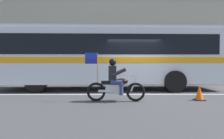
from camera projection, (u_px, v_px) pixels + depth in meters
name	position (u px, v px, depth m)	size (l,w,h in m)	color
ground_plane	(135.00, 93.00, 9.68)	(60.00, 60.00, 0.00)	#3D3D3F
sidewalk_curb	(127.00, 81.00, 14.78)	(28.00, 3.80, 0.15)	#B7B2A8
lane_center_stripe	(136.00, 94.00, 9.08)	(26.60, 0.14, 0.01)	silver
office_building_facade	(125.00, 17.00, 16.88)	(28.00, 0.89, 10.35)	gray
transit_bus	(110.00, 54.00, 10.80)	(11.30, 2.93, 3.22)	silver
motorcycle_with_rider	(115.00, 83.00, 7.48)	(2.20, 0.64, 1.78)	black
traffic_cone	(199.00, 93.00, 7.72)	(0.36, 0.36, 0.55)	#EA590F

